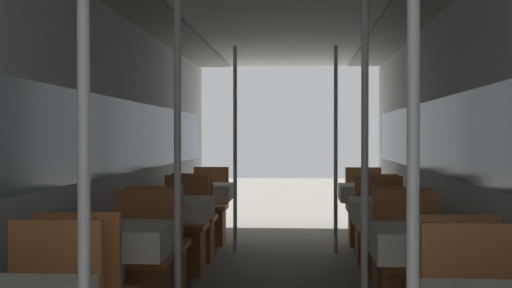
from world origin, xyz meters
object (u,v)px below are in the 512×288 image
object	(u,v)px
chair_right_far_3	(364,221)
chair_left_near_3	(195,233)
dining_table_right_2	(389,213)
chair_right_near_3	(374,234)
dining_table_right_1	(428,247)
dining_table_left_1	(117,244)
support_pole_left_3	(235,149)
support_pole_left_0	(84,179)
chair_left_far_2	(184,242)
support_pole_right_1	(365,161)
chair_right_far_2	(382,244)
chair_left_far_3	(209,220)
support_pole_right_0	(413,180)
chair_right_far_1	(412,286)
chair_right_near_2	(399,267)
dining_table_left_2	(173,212)
support_pole_left_1	(177,161)
dining_table_left_3	(203,194)
chair_left_near_2	(159,265)
dining_table_right_3	(369,195)
chair_left_far_1	(140,282)
support_pole_right_3	(336,149)

from	to	relation	value
chair_right_far_3	chair_left_near_3	bearing A→B (deg)	32.24
chair_right_far_3	dining_table_right_2	bearing A→B (deg)	90.00
chair_right_near_3	dining_table_right_1	bearing A→B (deg)	-90.00
dining_table_left_1	support_pole_left_3	size ratio (longest dim) A/B	0.33
support_pole_left_0	chair_left_far_2	xyz separation A→B (m)	(-0.36, 4.18, -0.84)
support_pole_left_0	chair_left_far_2	distance (m)	4.28
support_pole_right_1	chair_right_far_2	distance (m)	2.55
chair_left_far_3	support_pole_right_0	size ratio (longest dim) A/B	0.40
dining_table_left_1	chair_right_far_3	distance (m)	4.57
chair_left_near_3	dining_table_right_2	distance (m)	2.22
chair_right_far_1	chair_right_near_3	world-z (taller)	same
dining_table_right_2	chair_right_near_2	distance (m)	0.67
dining_table_left_1	support_pole_right_1	world-z (taller)	support_pole_right_1
support_pole_right_1	dining_table_right_2	bearing A→B (deg)	78.70
dining_table_left_2	chair_right_far_1	size ratio (longest dim) A/B	0.83
support_pole_right_1	chair_right_far_3	xyz separation A→B (m)	(0.36, 4.18, -0.84)
dining_table_left_2	support_pole_left_1	bearing A→B (deg)	-78.70
dining_table_left_2	dining_table_right_2	world-z (taller)	same
dining_table_right_1	support_pole_right_0	bearing A→B (deg)	-101.30
dining_table_left_3	chair_right_near_2	world-z (taller)	chair_right_near_2
chair_left_near_2	chair_left_near_3	world-z (taller)	same
dining_table_left_1	chair_left_far_3	world-z (taller)	chair_left_far_3
support_pole_right_0	dining_table_left_1	bearing A→B (deg)	128.95
dining_table_left_1	dining_table_left_3	distance (m)	3.60
dining_table_right_1	chair_right_far_3	bearing A→B (deg)	90.00
chair_right_far_2	dining_table_right_3	world-z (taller)	chair_right_far_2
chair_left_near_3	chair_right_near_2	distance (m)	2.56
support_pole_left_0	support_pole_right_0	bearing A→B (deg)	0.00
chair_right_far_2	support_pole_left_3	bearing A→B (deg)	-40.17
chair_left_far_1	chair_left_near_2	world-z (taller)	same
support_pole_left_1	chair_left_near_2	world-z (taller)	support_pole_left_1
dining_table_left_1	chair_left_far_2	xyz separation A→B (m)	(0.00, 2.38, -0.35)
chair_left_near_2	chair_right_far_3	distance (m)	3.46
support_pole_left_1	chair_left_far_3	distance (m)	4.28
chair_left_far_1	support_pole_right_0	distance (m)	2.91
dining_table_left_1	support_pole_right_1	xyz separation A→B (m)	(1.46, -0.00, 0.50)
dining_table_right_1	support_pole_left_1	bearing A→B (deg)	-180.00
support_pole_right_0	chair_right_far_1	size ratio (longest dim) A/B	2.50
chair_right_near_2	dining_table_right_3	xyz separation A→B (m)	(0.00, 2.38, 0.35)
chair_right_near_2	chair_right_far_3	xyz separation A→B (m)	(0.00, 2.95, 0.00)
dining_table_left_1	chair_left_far_1	size ratio (longest dim) A/B	0.83
dining_table_left_2	chair_left_far_2	world-z (taller)	chair_left_far_2
chair_right_near_2	support_pole_right_3	distance (m)	2.55
chair_left_far_1	support_pole_left_0	bearing A→B (deg)	98.62
chair_left_near_2	support_pole_left_3	distance (m)	2.55
chair_left_far_1	support_pole_left_3	bearing A→B (deg)	-96.78
dining_table_right_1	dining_table_left_3	bearing A→B (deg)	116.75
support_pole_left_0	support_pole_left_3	bearing A→B (deg)	90.00
support_pole_right_0	chair_right_near_3	distance (m)	4.92
dining_table_left_3	chair_right_far_3	bearing A→B (deg)	17.50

